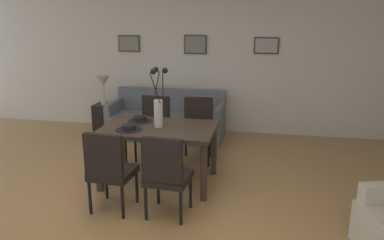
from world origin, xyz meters
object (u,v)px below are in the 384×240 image
bowl_near_left (129,127)px  table_lamp (103,84)px  centerpiece_vase (158,105)px  dining_chair_near_right (154,125)px  dining_chair_far_left (166,172)px  framed_picture_left (129,44)px  sofa (168,121)px  side_table (105,118)px  dining_chair_far_right (198,126)px  framed_picture_center (195,45)px  bowl_near_right (140,118)px  dining_chair_near_left (109,168)px  dining_table (159,134)px  framed_picture_right (266,46)px

bowl_near_left → table_lamp: table_lamp is taller
centerpiece_vase → table_lamp: 2.51m
dining_chair_near_right → dining_chair_far_left: same height
table_lamp → framed_picture_left: (0.35, 0.46, 0.68)m
centerpiece_vase → sofa: size_ratio=0.37×
side_table → bowl_near_left: bearing=-59.4°
dining_chair_far_right → table_lamp: bearing=151.2°
bowl_near_left → framed_picture_center: 2.75m
side_table → table_lamp: table_lamp is taller
framed_picture_left → side_table: bearing=-126.7°
dining_chair_near_right → sofa: (-0.07, 1.04, -0.23)m
centerpiece_vase → bowl_near_right: (-0.32, 0.21, -0.24)m
dining_chair_far_left → dining_chair_near_right: bearing=110.8°
bowl_near_left → framed_picture_left: framed_picture_left is taller
bowl_near_left → sofa: size_ratio=0.09×
dining_chair_far_left → centerpiece_vase: (-0.32, 0.86, 0.51)m
dining_chair_far_left → framed_picture_left: bearing=115.6°
dining_chair_far_left → table_lamp: (-1.91, 2.80, 0.38)m
dining_chair_near_left → dining_chair_far_right: 1.86m
table_lamp → dining_table: bearing=-50.7°
bowl_near_left → bowl_near_right: bearing=90.0°
dining_chair_near_right → table_lamp: table_lamp is taller
framed_picture_center → dining_chair_near_right: bearing=-102.0°
framed_picture_left → framed_picture_right: size_ratio=0.97×
bowl_near_right → framed_picture_right: size_ratio=0.40×
framed_picture_right → bowl_near_right: bearing=-125.3°
dining_chair_far_left → table_lamp: table_lamp is taller
table_lamp → framed_picture_center: framed_picture_center is taller
dining_chair_near_left → side_table: 3.09m
dining_chair_far_left → bowl_near_left: 0.95m
table_lamp → framed_picture_left: 0.90m
dining_chair_far_right → side_table: dining_chair_far_right is taller
dining_chair_far_left → framed_picture_right: bearing=74.3°
table_lamp → framed_picture_left: framed_picture_left is taller
centerpiece_vase → dining_chair_far_left: bearing=-69.6°
centerpiece_vase → framed_picture_left: bearing=117.3°
dining_chair_near_right → side_table: size_ratio=1.77×
framed_picture_left → framed_picture_center: framed_picture_center is taller
dining_chair_far_left → framed_picture_right: (0.92, 3.27, 1.06)m
dining_chair_far_right → side_table: size_ratio=1.77×
dining_chair_near_right → framed_picture_right: bearing=44.7°
dining_chair_far_left → dining_chair_far_right: same height
dining_chair_near_left → centerpiece_vase: centerpiece_vase is taller
sofa → side_table: (-1.19, 0.05, -0.02)m
dining_chair_near_right → dining_chair_far_left: 1.83m
dining_chair_far_left → dining_chair_far_right: 1.75m
dining_chair_near_right → bowl_near_right: 0.70m
dining_chair_near_left → framed_picture_right: framed_picture_right is taller
bowl_near_left → framed_picture_right: bearing=59.2°
dining_table → bowl_near_right: bearing=146.5°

